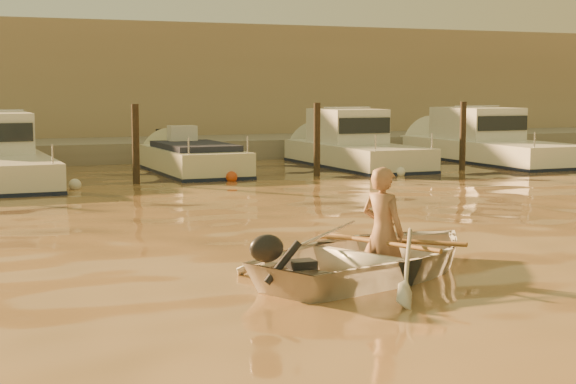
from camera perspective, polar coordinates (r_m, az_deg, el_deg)
name	(u,v)px	position (r m, az deg, el deg)	size (l,w,h in m)	color
ground_plane	(441,308)	(9.88, 9.85, -7.40)	(160.00, 160.00, 0.00)	olive
dinghy	(378,254)	(11.41, 5.83, -4.03)	(2.69, 3.77, 0.78)	silver
person	(383,232)	(11.44, 6.14, -2.59)	(0.62, 0.41, 1.70)	#936749
outboard_motor	(300,271)	(10.27, 0.80, -5.15)	(0.90, 0.40, 0.70)	black
oar_port	(389,240)	(11.58, 6.58, -3.12)	(0.06, 0.06, 2.10)	brown
oar_starboard	(380,242)	(11.42, 5.99, -3.25)	(0.06, 0.06, 2.10)	brown
moored_boat_3	(192,165)	(25.18, -6.21, 1.75)	(2.00, 5.79, 0.95)	beige
moored_boat_4	(356,146)	(27.08, 4.41, 2.97)	(2.22, 6.86, 1.75)	silver
moored_boat_5	(489,142)	(29.62, 12.89, 3.14)	(2.46, 8.17, 1.75)	white
piling_2	(136,148)	(22.47, -9.81, 2.83)	(0.18, 0.18, 2.20)	#2D2319
piling_3	(317,143)	(24.08, 1.88, 3.18)	(0.18, 0.18, 2.20)	#2D2319
piling_4	(463,139)	(26.37, 11.23, 3.36)	(0.18, 0.18, 2.20)	#2D2319
fender_c	(75,185)	(21.59, -13.61, 0.45)	(0.30, 0.30, 0.30)	silver
fender_d	(232,177)	(22.89, -3.67, 0.97)	(0.30, 0.30, 0.30)	#D34818
fender_e	(400,172)	(24.43, 7.24, 1.30)	(0.30, 0.30, 0.30)	white
quay	(90,156)	(30.09, -12.69, 2.30)	(52.00, 4.00, 1.00)	gray
waterfront_building	(63,88)	(35.44, -14.35, 6.54)	(46.00, 7.00, 4.80)	#9E8466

